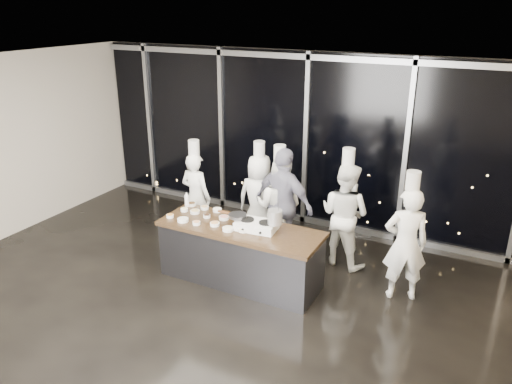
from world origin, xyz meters
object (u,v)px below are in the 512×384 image
stove (256,225)px  chef_center (279,207)px  guest (284,204)px  chef_right (345,214)px  chef_left (259,198)px  stock_pot (275,217)px  chef_side (406,243)px  chef_far_left (196,196)px  frying_pan (237,215)px  demo_counter (240,254)px

stove → chef_center: chef_center is taller
guest → chef_right: size_ratio=0.97×
chef_left → chef_center: size_ratio=0.97×
stock_pot → chef_left: bearing=125.3°
guest → chef_side: 2.04m
stove → chef_left: (-0.62, 1.30, -0.15)m
chef_far_left → chef_right: (2.59, 0.32, 0.04)m
chef_side → frying_pan: bearing=-7.2°
demo_counter → chef_center: size_ratio=1.31×
chef_right → chef_center: bearing=21.6°
chef_right → stock_pot: bearing=74.9°
chef_left → chef_side: chef_side is taller
stock_pot → chef_side: size_ratio=0.11×
stock_pot → guest: (-0.30, 0.96, -0.21)m
demo_counter → chef_left: (-0.37, 1.34, 0.36)m
stock_pot → guest: guest is taller
chef_far_left → chef_right: 2.61m
stock_pot → chef_left: 1.60m
guest → chef_right: chef_right is taller
demo_counter → chef_center: chef_center is taller
chef_far_left → chef_center: size_ratio=0.97×
guest → demo_counter: bearing=89.3°
stove → chef_right: size_ratio=0.32×
chef_left → guest: 0.70m
chef_left → chef_right: (1.56, -0.08, 0.05)m
chef_side → guest: bearing=-32.6°
demo_counter → chef_side: 2.39m
chef_right → chef_side: chef_right is taller
stove → chef_side: size_ratio=0.32×
stock_pot → chef_right: size_ratio=0.11×
demo_counter → stove: (0.25, 0.04, 0.51)m
frying_pan → chef_right: size_ratio=0.25×
stock_pot → chef_center: size_ratio=0.11×
stove → chef_left: chef_left is taller
chef_center → frying_pan: bearing=77.1°
demo_counter → chef_side: (2.25, 0.68, 0.40)m
chef_center → chef_right: size_ratio=0.97×
demo_counter → chef_center: bearing=84.0°
stove → chef_center: (-0.13, 1.06, -0.13)m
stock_pot → frying_pan: bearing=-176.1°
chef_center → demo_counter: bearing=80.5°
stove → stock_pot: size_ratio=2.97×
chef_left → stock_pot: bearing=119.6°
frying_pan → chef_left: chef_left is taller
guest → chef_right: (0.95, 0.23, -0.07)m
stock_pot → chef_far_left: 2.15m
chef_right → frying_pan: bearing=58.2°
stove → chef_left: size_ratio=0.34×
frying_pan → guest: size_ratio=0.25×
chef_side → chef_right: bearing=-51.3°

